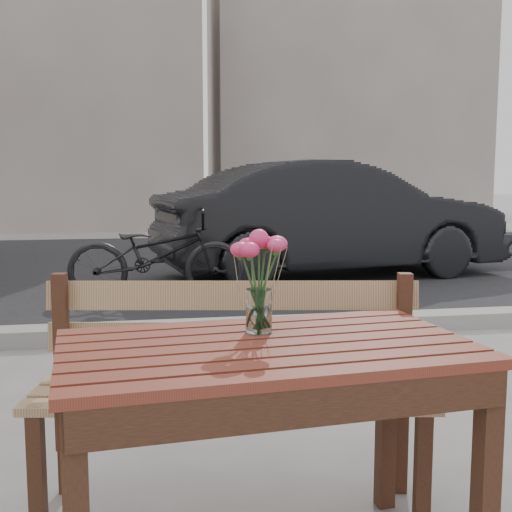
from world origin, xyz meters
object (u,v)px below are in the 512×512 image
(parked_car, at_px, (331,219))
(bicycle, at_px, (156,255))
(main_vase, at_px, (259,269))
(main_table, at_px, (267,383))

(parked_car, distance_m, bicycle, 2.42)
(parked_car, bearing_deg, main_vase, 151.67)
(main_vase, height_order, parked_car, parked_car)
(main_vase, bearing_deg, bicycle, 92.93)
(parked_car, bearing_deg, bicycle, 110.44)
(main_vase, distance_m, bicycle, 4.31)
(main_table, xyz_separation_m, parked_car, (1.86, 5.61, 0.09))
(main_vase, distance_m, parked_car, 5.80)
(main_table, relative_size, parked_car, 0.29)
(main_table, height_order, parked_car, parked_car)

